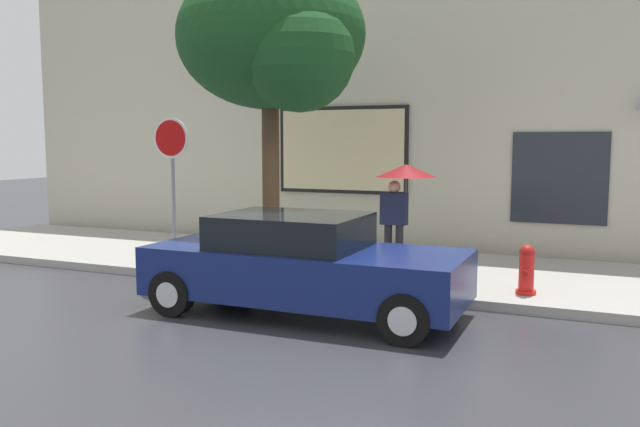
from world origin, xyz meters
The scene contains 8 objects.
ground_plane centered at (0.00, 0.00, 0.00)m, with size 60.00×60.00×0.00m, color #333338.
sidewalk centered at (0.00, 3.00, 0.07)m, with size 20.00×4.00×0.15m, color #A3A099.
building_facade centered at (0.00, 5.50, 3.48)m, with size 20.00×0.67×7.00m.
parked_car centered at (0.32, -0.12, 0.70)m, with size 4.44×1.89×1.40m.
fire_hydrant centered at (3.14, 1.69, 0.51)m, with size 0.30×0.44×0.75m.
pedestrian_with_umbrella centered at (0.91, 2.78, 1.66)m, with size 1.06×1.06×1.87m.
street_tree centered at (-1.07, 1.81, 4.11)m, with size 3.35×2.85×5.33m.
stop_sign centered at (-3.28, 1.83, 2.06)m, with size 0.76×0.10×2.71m.
Camera 1 is at (4.08, -8.27, 2.42)m, focal length 36.55 mm.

